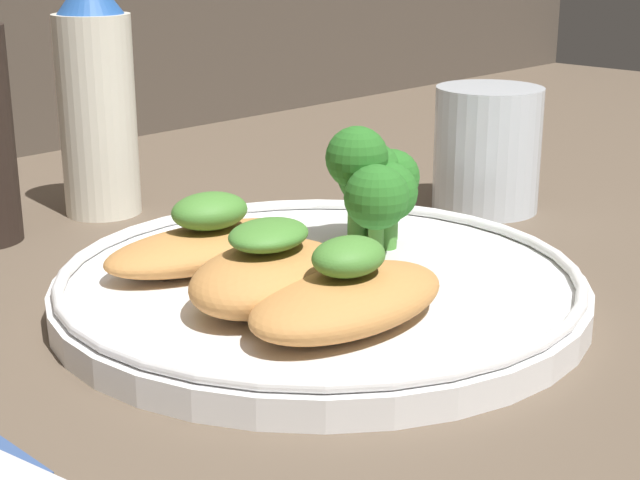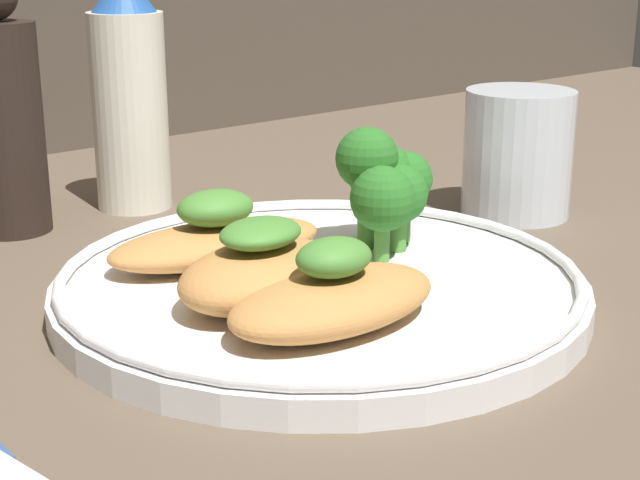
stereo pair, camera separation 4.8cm
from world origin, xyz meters
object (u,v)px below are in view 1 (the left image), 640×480
object	(u,v)px
broccoli_bunch	(375,182)
sauce_bottle	(97,99)
plate	(320,286)
drinking_glass	(487,149)

from	to	relation	value
broccoli_bunch	sauce_bottle	bearing A→B (deg)	100.12
plate	broccoli_bunch	size ratio (longest dim) A/B	3.98
sauce_bottle	drinking_glass	distance (cm)	25.68
plate	broccoli_bunch	xyz separation A→B (cm)	(5.71, 1.42, 4.09)
broccoli_bunch	drinking_glass	bearing A→B (deg)	11.20
broccoli_bunch	sauce_bottle	xyz separation A→B (cm)	(-3.67, 20.56, 2.48)
broccoli_bunch	drinking_glass	distance (cm)	14.97
plate	drinking_glass	distance (cm)	21.04
plate	broccoli_bunch	bearing A→B (deg)	14.00
plate	broccoli_bunch	distance (cm)	7.16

